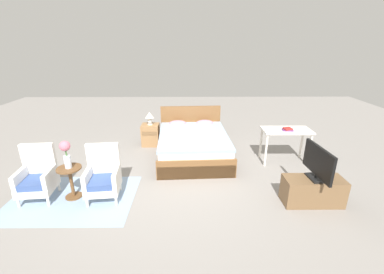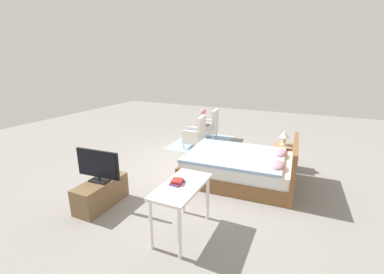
{
  "view_description": "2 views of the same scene",
  "coord_description": "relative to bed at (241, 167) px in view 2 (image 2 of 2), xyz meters",
  "views": [
    {
      "loc": [
        0.08,
        -4.56,
        2.53
      ],
      "look_at": [
        0.12,
        0.23,
        0.76
      ],
      "focal_mm": 24.0,
      "sensor_mm": 36.0,
      "label": 1
    },
    {
      "loc": [
        5.03,
        2.17,
        2.41
      ],
      "look_at": [
        0.1,
        -0.12,
        0.79
      ],
      "focal_mm": 24.0,
      "sensor_mm": 36.0,
      "label": 2
    }
  ],
  "objects": [
    {
      "name": "side_table",
      "position": [
        -2.1,
        -1.73,
        0.06
      ],
      "size": [
        0.4,
        0.4,
        0.57
      ],
      "color": "brown",
      "rests_on": "ground_plane"
    },
    {
      "name": "bed",
      "position": [
        0.0,
        0.0,
        0.0
      ],
      "size": [
        1.68,
        2.25,
        0.96
      ],
      "color": "brown",
      "rests_on": "ground_plane"
    },
    {
      "name": "table_lamp",
      "position": [
        -1.09,
        0.69,
        0.47
      ],
      "size": [
        0.22,
        0.22,
        0.33
      ],
      "color": "silver",
      "rests_on": "nightstand"
    },
    {
      "name": "vanity_desk",
      "position": [
        2.03,
        -0.34,
        0.35
      ],
      "size": [
        1.04,
        0.52,
        0.76
      ],
      "color": "silver",
      "rests_on": "ground_plane"
    },
    {
      "name": "book_stack",
      "position": [
        2.01,
        -0.41,
        0.49
      ],
      "size": [
        0.23,
        0.17,
        0.06
      ],
      "color": "#66387A",
      "rests_on": "vanity_desk"
    },
    {
      "name": "armchair_by_window_right",
      "position": [
        -1.55,
        -1.72,
        0.08
      ],
      "size": [
        0.59,
        0.59,
        0.92
      ],
      "color": "white",
      "rests_on": "floor_rug"
    },
    {
      "name": "tv_stand",
      "position": [
        1.95,
        -1.93,
        -0.07
      ],
      "size": [
        0.96,
        0.4,
        0.46
      ],
      "color": "brown",
      "rests_on": "ground_plane"
    },
    {
      "name": "tv_flatscreen",
      "position": [
        1.96,
        -1.93,
        0.44
      ],
      "size": [
        0.22,
        0.82,
        0.55
      ],
      "color": "black",
      "rests_on": "tv_stand"
    },
    {
      "name": "nightstand",
      "position": [
        -1.09,
        0.69,
        -0.02
      ],
      "size": [
        0.44,
        0.41,
        0.55
      ],
      "color": "#997047",
      "rests_on": "ground_plane"
    },
    {
      "name": "floor_rug",
      "position": [
        -2.1,
        -1.78,
        -0.29
      ],
      "size": [
        2.1,
        1.5,
        0.01
      ],
      "color": "#8EA8C6",
      "rests_on": "ground_plane"
    },
    {
      "name": "flower_vase",
      "position": [
        -2.1,
        -1.73,
        0.56
      ],
      "size": [
        0.17,
        0.17,
        0.48
      ],
      "color": "silver",
      "rests_on": "side_table"
    },
    {
      "name": "ground_plane",
      "position": [
        -0.15,
        -1.02,
        -0.3
      ],
      "size": [
        16.0,
        16.0,
        0.0
      ],
      "primitive_type": "plane",
      "color": "gray"
    },
    {
      "name": "armchair_by_window_left",
      "position": [
        -2.66,
        -1.72,
        0.08
      ],
      "size": [
        0.59,
        0.59,
        0.92
      ],
      "color": "white",
      "rests_on": "floor_rug"
    }
  ]
}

